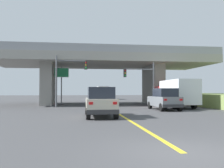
{
  "coord_description": "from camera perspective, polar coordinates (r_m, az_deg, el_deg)",
  "views": [
    {
      "loc": [
        -2.85,
        -6.34,
        1.73
      ],
      "look_at": [
        0.17,
        17.07,
        2.48
      ],
      "focal_mm": 37.95,
      "sensor_mm": 36.0,
      "label": 1
    }
  ],
  "objects": [
    {
      "name": "suv_lead",
      "position": [
        16.23,
        -2.83,
        -4.36
      ],
      "size": [
        1.98,
        4.38,
        2.02
      ],
      "color": "#B7B29E",
      "rests_on": "ground"
    },
    {
      "name": "highway_sign",
      "position": [
        31.01,
        -12.08,
        1.84
      ],
      "size": [
        1.84,
        0.17,
        4.93
      ],
      "color": "#56595E",
      "rests_on": "ground"
    },
    {
      "name": "box_truck",
      "position": [
        26.53,
        15.13,
        -2.12
      ],
      "size": [
        2.33,
        7.48,
        2.93
      ],
      "color": "red",
      "rests_on": "ground"
    },
    {
      "name": "traffic_signal_farside",
      "position": [
        26.99,
        -10.82,
        2.46
      ],
      "size": [
        3.53,
        0.36,
        5.77
      ],
      "color": "#56595E",
      "rests_on": "ground"
    },
    {
      "name": "semi_truck_distant",
      "position": [
        53.23,
        -2.35,
        -2.04
      ],
      "size": [
        2.33,
        6.64,
        2.87
      ],
      "color": "silver",
      "rests_on": "ground"
    },
    {
      "name": "lane_divider_stripe",
      "position": [
        18.38,
        1.62,
        -7.21
      ],
      "size": [
        0.2,
        23.46,
        0.01
      ],
      "primitive_type": "cube",
      "color": "yellow",
      "rests_on": "ground"
    },
    {
      "name": "overpass_bridge",
      "position": [
        32.71,
        -2.31,
        4.14
      ],
      "size": [
        28.88,
        10.72,
        7.26
      ],
      "color": "gray",
      "rests_on": "ground"
    },
    {
      "name": "sedan_oncoming",
      "position": [
        37.4,
        -4.4,
        -2.92
      ],
      "size": [
        1.88,
        4.58,
        2.02
      ],
      "color": "black",
      "rests_on": "ground"
    },
    {
      "name": "ground",
      "position": [
        32.58,
        -2.32,
        -4.87
      ],
      "size": [
        160.0,
        160.0,
        0.0
      ],
      "primitive_type": "plane",
      "color": "#424244"
    },
    {
      "name": "traffic_signal_nearside",
      "position": [
        28.26,
        7.43,
        1.32
      ],
      "size": [
        3.7,
        0.36,
        5.21
      ],
      "color": "slate",
      "rests_on": "ground"
    },
    {
      "name": "suv_crossing",
      "position": [
        22.72,
        12.46,
        -3.59
      ],
      "size": [
        2.0,
        4.5,
        2.02
      ],
      "rotation": [
        0.0,
        0.0,
        0.02
      ],
      "color": "slate",
      "rests_on": "ground"
    }
  ]
}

